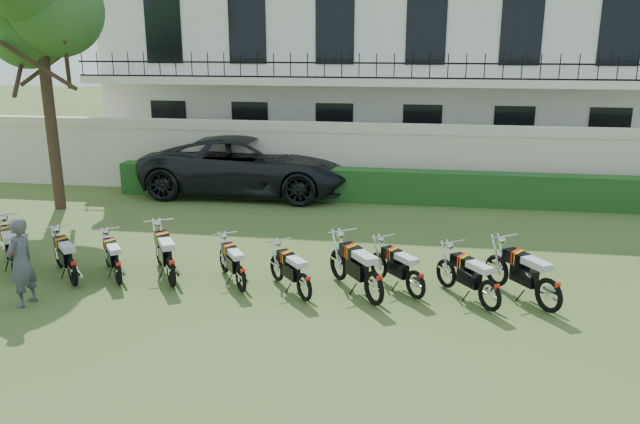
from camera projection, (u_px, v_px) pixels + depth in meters
The scene contains 16 objects.
ground at pixel (343, 292), 12.36m from camera, with size 100.00×100.00×0.00m, color #375522.
perimeter_wall at pixel (373, 159), 19.66m from camera, with size 30.00×0.35×2.30m.
hedge at pixel (404, 187), 18.93m from camera, with size 18.00×0.60×1.00m, color #1B3F16.
building at pixel (385, 68), 24.64m from camera, with size 20.40×9.60×7.40m.
motorcycle_0 at pixel (13, 257), 12.84m from camera, with size 1.37×1.63×1.11m.
motorcycle_1 at pixel (72, 266), 12.50m from camera, with size 1.30×1.40×0.99m.
motorcycle_2 at pixel (117, 266), 12.56m from camera, with size 1.07×1.41×0.92m.
motorcycle_3 at pixel (171, 265), 12.42m from camera, with size 1.15×1.75×1.09m.
motorcycle_4 at pixel (241, 272), 12.21m from camera, with size 1.00×1.47×0.93m.
motorcycle_5 at pixel (304, 280), 11.80m from camera, with size 1.14×1.40×0.94m.
motorcycle_6 at pixel (374, 280), 11.58m from camera, with size 1.27×1.74×1.12m.
motorcycle_7 at pixel (416, 278), 11.88m from camera, with size 1.19×1.44×0.97m.
motorcycle_8 at pixel (490, 288), 11.34m from camera, with size 1.16×1.56×1.01m.
motorcycle_9 at pixel (550, 287), 11.28m from camera, with size 1.23×1.74×1.11m.
suv at pixel (248, 165), 19.97m from camera, with size 3.08×6.68×1.86m, color black.
inspector at pixel (21, 262), 11.56m from camera, with size 0.62×0.41×1.70m, color #55555A.
Camera 1 is at (1.29, -11.41, 4.87)m, focal length 35.00 mm.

